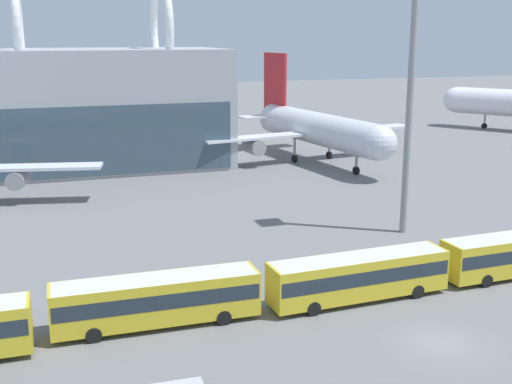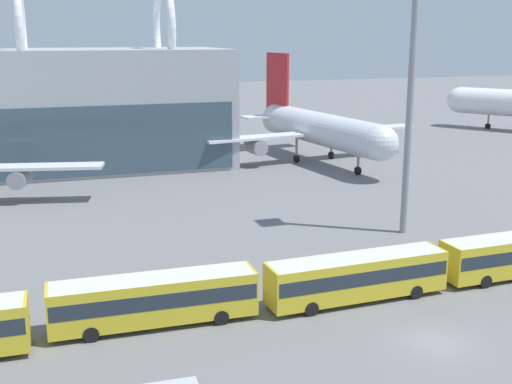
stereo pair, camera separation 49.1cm
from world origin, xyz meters
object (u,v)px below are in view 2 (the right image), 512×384
airliner_at_gate_far (317,128)px  shuttle_bus_1 (154,297)px  shuttle_bus_2 (357,275)px  floodlight_mast (413,57)px

airliner_at_gate_far → shuttle_bus_1: size_ratio=2.64×
airliner_at_gate_far → shuttle_bus_2: size_ratio=2.63×
shuttle_bus_2 → airliner_at_gate_far: bearing=67.5°
airliner_at_gate_far → shuttle_bus_2: airliner_at_gate_far is taller
shuttle_bus_2 → floodlight_mast: (11.60, 13.26, 14.56)m
airliner_at_gate_far → shuttle_bus_1: airliner_at_gate_far is taller
airliner_at_gate_far → shuttle_bus_2: bearing=-28.7°
airliner_at_gate_far → shuttle_bus_2: 51.86m
airliner_at_gate_far → floodlight_mast: bearing=-18.5°
shuttle_bus_1 → floodlight_mast: floodlight_mast is taller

